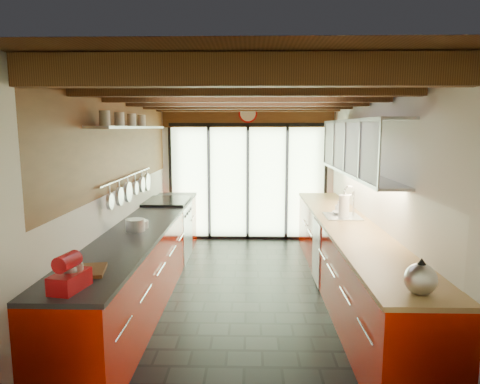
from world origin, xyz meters
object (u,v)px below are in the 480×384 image
Objects in this scene: bowl at (340,213)px; paper_towel at (344,207)px; stand_mixer at (70,275)px; soap_bottle at (338,207)px; kettle at (421,277)px.

paper_towel is at bearing -90.00° from bowl.
paper_towel is 1.74× the size of bowl.
paper_towel is at bearing 44.98° from stand_mixer.
paper_towel is 2.24× the size of soap_bottle.
soap_bottle is (-0.00, 0.37, -0.07)m from paper_towel.
bowl is (2.54, 2.76, -0.09)m from stand_mixer.
paper_towel is (0.00, 2.55, 0.03)m from kettle.
kettle is at bearing -0.18° from stand_mixer.
stand_mixer is 2.08× the size of soap_bottle.
kettle is at bearing -90.00° from soap_bottle.
bowl is at bearing 90.00° from kettle.
soap_bottle is at bearing 90.00° from paper_towel.
soap_bottle is at bearing 90.00° from kettle.
stand_mixer is at bearing -135.02° from paper_towel.
kettle is 0.88× the size of paper_towel.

